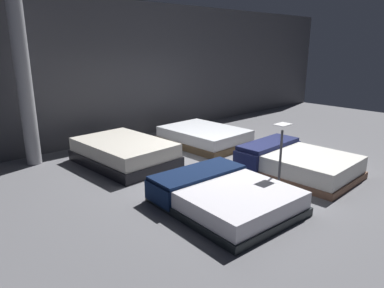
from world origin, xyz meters
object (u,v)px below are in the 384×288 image
object	(u,v)px
bed_1	(297,163)
price_sign	(280,167)
bed_2	(124,152)
bed_3	(204,137)
support_pillar	(24,80)
bed_0	(224,195)

from	to	relation	value
bed_1	price_sign	xyz separation A→B (m)	(-1.03, -0.30, 0.24)
bed_1	bed_2	distance (m)	3.50
bed_1	bed_2	world-z (taller)	bed_1
bed_2	bed_3	world-z (taller)	bed_2
bed_1	price_sign	bearing A→B (deg)	-165.92
bed_2	support_pillar	bearing A→B (deg)	134.45
bed_0	bed_3	distance (m)	3.51
price_sign	bed_1	bearing A→B (deg)	16.29
support_pillar	bed_0	bearing A→B (deg)	-70.31
price_sign	support_pillar	xyz separation A→B (m)	(-2.54, 4.34, 1.28)
bed_3	bed_0	bearing A→B (deg)	-131.10
bed_2	support_pillar	size ratio (longest dim) A/B	0.63
bed_1	price_sign	size ratio (longest dim) A/B	1.75
bed_2	bed_3	xyz separation A→B (m)	(2.26, -0.07, -0.04)
price_sign	support_pillar	size ratio (longest dim) A/B	0.34
bed_3	bed_1	bearing A→B (deg)	-94.07
bed_1	bed_2	bearing A→B (deg)	125.96
bed_3	support_pillar	bearing A→B (deg)	157.63
bed_1	support_pillar	xyz separation A→B (m)	(-3.57, 4.04, 1.52)
bed_2	price_sign	bearing A→B (deg)	-72.95
price_sign	support_pillar	distance (m)	5.19
bed_2	bed_3	size ratio (longest dim) A/B	1.05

